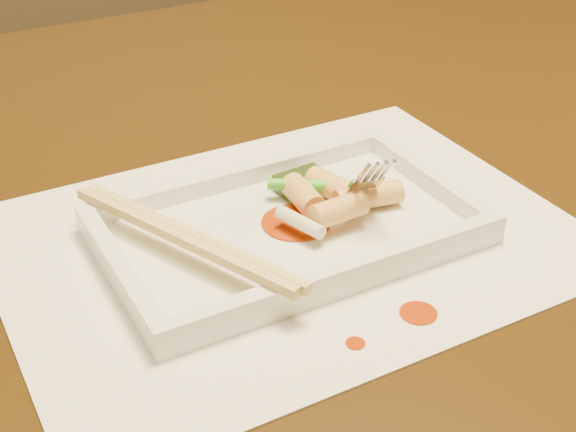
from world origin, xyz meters
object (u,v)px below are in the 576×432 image
placemat (288,238)px  table (315,256)px  chopstick_a (179,238)px  fork (362,104)px  plate_base (288,233)px

placemat → table: bearing=49.8°
table → chopstick_a: bearing=-149.5°
chopstick_a → fork: fork is taller
plate_base → fork: size_ratio=1.86×
table → fork: 0.20m
chopstick_a → placemat: bearing=0.0°
table → fork: bearing=-98.2°
table → chopstick_a: size_ratio=7.14×
table → fork: fork is taller
placemat → chopstick_a: (-0.08, 0.00, 0.03)m
fork → chopstick_a: bearing=-173.2°
chopstick_a → fork: size_ratio=1.40×
plate_base → chopstick_a: size_ratio=1.33×
table → plate_base: plate_base is taller
plate_base → chopstick_a: bearing=180.0°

